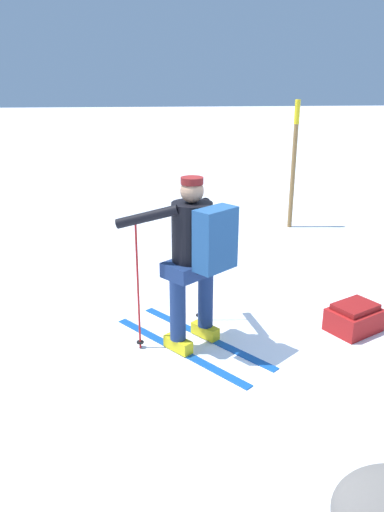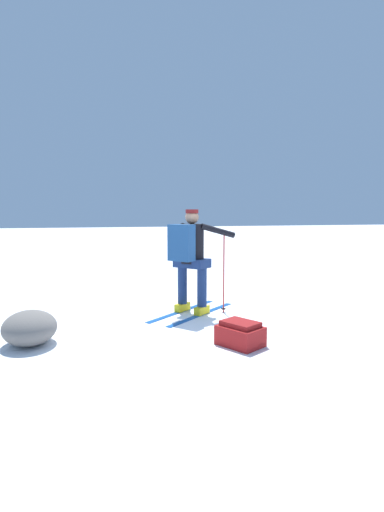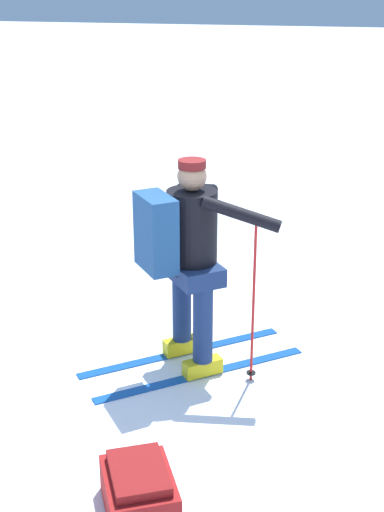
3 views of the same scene
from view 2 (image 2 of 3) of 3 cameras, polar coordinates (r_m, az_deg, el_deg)
name	(u,v)px [view 2 (image 2 of 3)]	position (r m, az deg, el deg)	size (l,w,h in m)	color
ground_plane	(203,323)	(5.89, 1.61, -9.53)	(80.00, 80.00, 0.00)	white
skier	(190,253)	(6.25, -0.23, 0.45)	(1.48, 1.65, 1.65)	#144C9E
dropped_backpack	(240,334)	(4.93, 6.91, -11.02)	(0.63, 0.58, 0.30)	maroon
rock_boulder	(30,328)	(5.30, -22.18, -9.47)	(0.75, 0.64, 0.41)	slate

